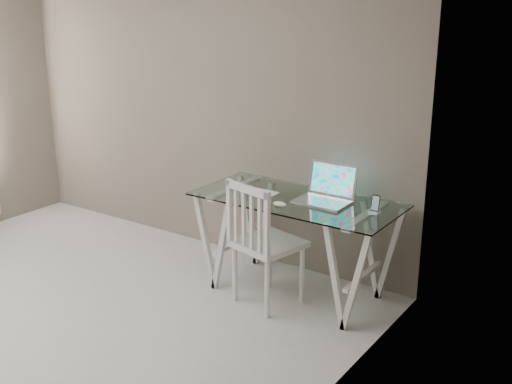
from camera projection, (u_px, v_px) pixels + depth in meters
desk at (296, 245)px, 4.73m from camera, size 1.50×0.70×0.75m
chair at (261, 239)px, 4.51m from camera, size 0.51×0.51×0.93m
laptop at (327, 192)px, 4.56m from camera, size 0.37×0.31×0.26m
keyboard at (261, 192)px, 4.77m from camera, size 0.28×0.12×0.01m
mouse at (280, 204)px, 4.46m from camera, size 0.10×0.06×0.03m
phone_dock at (375, 208)px, 4.32m from camera, size 0.07×0.07×0.13m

